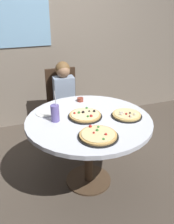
{
  "coord_description": "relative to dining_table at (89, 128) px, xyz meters",
  "views": [
    {
      "loc": [
        -0.72,
        -1.97,
        1.82
      ],
      "look_at": [
        0.0,
        0.05,
        0.8
      ],
      "focal_mm": 39.52,
      "sensor_mm": 36.0,
      "label": 1
    }
  ],
  "objects": [
    {
      "name": "pizza_cheese",
      "position": [
        -0.02,
        0.05,
        0.11
      ],
      "size": [
        0.33,
        0.33,
        0.05
      ],
      "color": "black",
      "rests_on": "dining_table"
    },
    {
      "name": "pizza_veggie",
      "position": [
        0.36,
        -0.08,
        0.12
      ],
      "size": [
        0.3,
        0.3,
        0.05
      ],
      "color": "black",
      "rests_on": "dining_table"
    },
    {
      "name": "pizza_pepperoni",
      "position": [
        -0.04,
        -0.34,
        0.11
      ],
      "size": [
        0.34,
        0.34,
        0.05
      ],
      "color": "black",
      "rests_on": "dining_table"
    },
    {
      "name": "plate_small",
      "position": [
        -0.37,
        0.25,
        0.1
      ],
      "size": [
        0.18,
        0.18,
        0.01
      ],
      "primitive_type": "cylinder",
      "color": "white",
      "rests_on": "dining_table"
    },
    {
      "name": "ground_plane",
      "position": [
        0.0,
        0.0,
        -0.65
      ],
      "size": [
        8.0,
        8.0,
        0.0
      ],
      "primitive_type": "plane",
      "color": "#4C4238"
    },
    {
      "name": "wall_with_window",
      "position": [
        -0.0,
        1.62,
        0.8
      ],
      "size": [
        5.2,
        0.14,
        2.9
      ],
      "color": "gray",
      "rests_on": "ground_plane"
    },
    {
      "name": "dining_table",
      "position": [
        0.0,
        0.0,
        0.0
      ],
      "size": [
        1.21,
        1.21,
        0.75
      ],
      "color": "silver",
      "rests_on": "ground_plane"
    },
    {
      "name": "diner_child",
      "position": [
        -0.0,
        0.85,
        -0.17
      ],
      "size": [
        0.27,
        0.42,
        1.08
      ],
      "color": "#3F4766",
      "rests_on": "ground_plane"
    },
    {
      "name": "sauce_bowl",
      "position": [
        0.06,
        0.43,
        0.12
      ],
      "size": [
        0.07,
        0.07,
        0.04
      ],
      "primitive_type": "cylinder",
      "color": "brown",
      "rests_on": "dining_table"
    },
    {
      "name": "soda_cup",
      "position": [
        -0.31,
        0.07,
        0.18
      ],
      "size": [
        0.08,
        0.08,
        0.31
      ],
      "color": "#6659A5",
      "rests_on": "dining_table"
    },
    {
      "name": "chair_wooden",
      "position": [
        0.0,
        1.04,
        -0.12
      ],
      "size": [
        0.42,
        0.42,
        0.95
      ],
      "color": "#382619",
      "rests_on": "ground_plane"
    }
  ]
}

